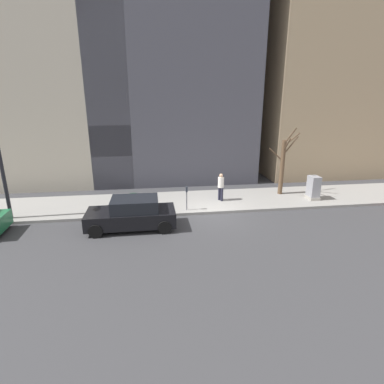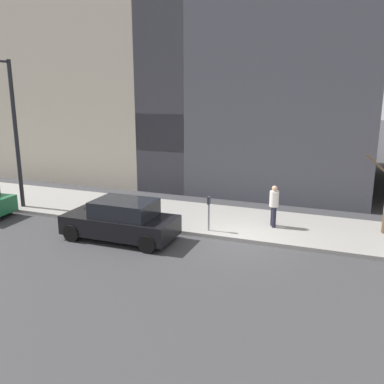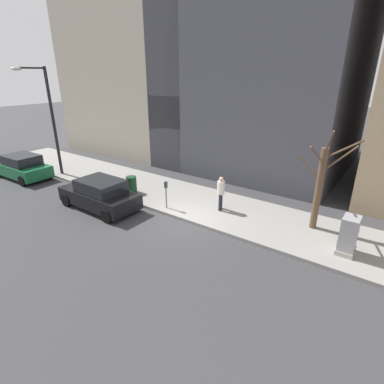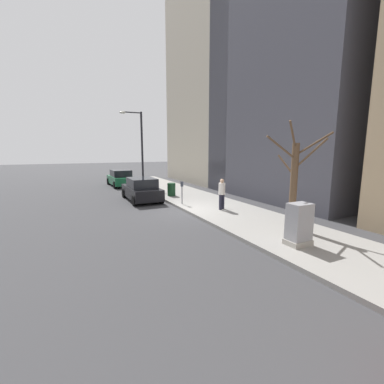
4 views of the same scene
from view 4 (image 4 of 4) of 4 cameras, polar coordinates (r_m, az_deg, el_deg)
name	(u,v)px [view 4 (image 4 of 4)]	position (r m, az deg, el deg)	size (l,w,h in m)	color
ground_plane	(184,212)	(14.06, -1.76, -4.41)	(120.00, 120.00, 0.00)	#38383A
sidewalk	(216,207)	(14.95, 5.26, -3.32)	(4.00, 36.00, 0.15)	gray
parked_car_black	(142,190)	(17.37, -11.15, 0.52)	(1.92, 4.20, 1.52)	black
parked_car_green	(121,178)	(25.00, -15.57, 2.98)	(2.05, 4.26, 1.52)	#196038
parking_meter	(182,190)	(15.22, -2.24, 0.40)	(0.14, 0.10, 1.35)	slate
utility_box	(299,225)	(9.39, 22.67, -6.72)	(0.83, 0.61, 1.43)	#A8A399
streetlamp	(139,142)	(23.63, -11.70, 10.75)	(1.97, 0.32, 6.50)	black
bare_tree	(294,181)	(11.09, 21.73, 2.24)	(1.84, 2.17, 4.27)	brown
trash_bin	(171,189)	(18.09, -4.59, 0.57)	(0.56, 0.56, 0.90)	#14381E
pedestrian_near_meter	(222,192)	(13.90, 6.65, -0.06)	(0.38, 0.36, 1.66)	#1E1E2D
office_block_center	(322,36)	(23.21, 26.95, 28.50)	(11.71, 11.71, 22.65)	#4C4C56
office_tower_right	(246,56)	(30.73, 11.89, 27.46)	(12.92, 12.92, 26.04)	#BCB29E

